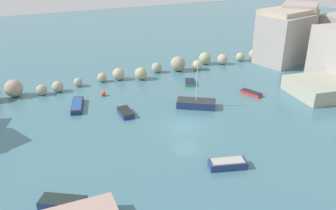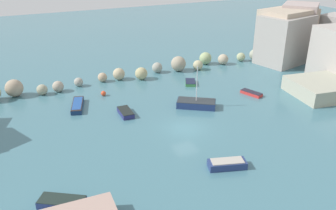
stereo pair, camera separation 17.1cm
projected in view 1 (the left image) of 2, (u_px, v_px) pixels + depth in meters
The scene contains 11 objects.
cove_water at pixel (185, 129), 37.50m from camera, with size 160.00×160.00×0.00m, color #437280.
cliff_headland_right at pixel (316, 42), 57.28m from camera, with size 25.91×25.93×8.98m.
rock_breakwater at pixel (136, 71), 51.66m from camera, with size 42.89×4.17×2.33m.
channel_buoy at pixel (103, 93), 45.57m from camera, with size 0.66×0.66×0.66m, color #E04C28.
moored_boat_1 at pixel (251, 93), 45.98m from camera, with size 1.90×3.03×0.46m.
moored_boat_2 at pixel (196, 104), 42.36m from camera, with size 4.93×4.23×5.19m.
moored_boat_4 at pixel (228, 164), 30.81m from camera, with size 3.58×2.24×0.72m.
moored_boat_5 at pixel (77, 105), 42.25m from camera, with size 2.44×4.62×0.59m.
moored_boat_6 at pixel (190, 82), 49.58m from camera, with size 2.34×2.81×0.45m.
moored_boat_7 at pixel (126, 112), 40.46m from camera, with size 1.39×2.87×0.57m.
moored_boat_8 at pixel (63, 203), 26.19m from camera, with size 3.67×3.05×0.64m.
Camera 1 is at (-15.98, -29.02, 17.87)m, focal length 37.37 mm.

